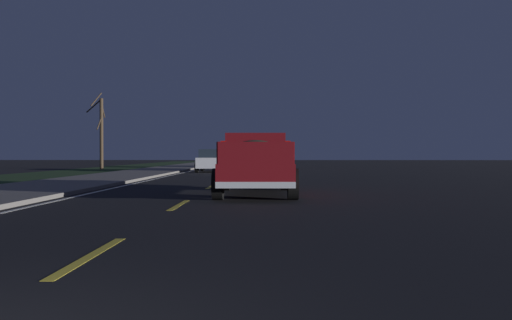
# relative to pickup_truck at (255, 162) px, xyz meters

# --- Properties ---
(ground) EXTENTS (144.00, 144.00, 0.00)m
(ground) POSITION_rel_pickup_truck_xyz_m (14.11, 1.75, -0.98)
(ground) COLOR black
(sidewalk_shoulder) EXTENTS (108.00, 4.00, 0.12)m
(sidewalk_shoulder) POSITION_rel_pickup_truck_xyz_m (14.11, 7.45, -0.92)
(sidewalk_shoulder) COLOR slate
(sidewalk_shoulder) RESTS_ON ground
(grass_verge) EXTENTS (108.00, 6.00, 0.01)m
(grass_verge) POSITION_rel_pickup_truck_xyz_m (14.11, 12.45, -0.98)
(grass_verge) COLOR #1E3819
(grass_verge) RESTS_ON ground
(lane_markings) EXTENTS (108.00, 3.54, 0.01)m
(lane_markings) POSITION_rel_pickup_truck_xyz_m (16.25, 4.26, -0.98)
(lane_markings) COLOR yellow
(lane_markings) RESTS_ON ground
(pickup_truck) EXTENTS (5.47, 2.37, 1.87)m
(pickup_truck) POSITION_rel_pickup_truck_xyz_m (0.00, 0.00, 0.00)
(pickup_truck) COLOR maroon
(pickup_truck) RESTS_ON ground
(sedan_red) EXTENTS (4.43, 2.08, 1.54)m
(sedan_red) POSITION_rel_pickup_truck_xyz_m (27.08, 0.24, -0.20)
(sedan_red) COLOR maroon
(sedan_red) RESTS_ON ground
(sedan_white) EXTENTS (4.42, 2.05, 1.54)m
(sedan_white) POSITION_rel_pickup_truck_xyz_m (19.00, 3.40, -0.20)
(sedan_white) COLOR silver
(sedan_white) RESTS_ON ground
(bare_tree_far) EXTENTS (2.42, 1.55, 6.11)m
(bare_tree_far) POSITION_rel_pickup_truck_xyz_m (24.14, 12.84, 2.07)
(bare_tree_far) COLOR #423323
(bare_tree_far) RESTS_ON ground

